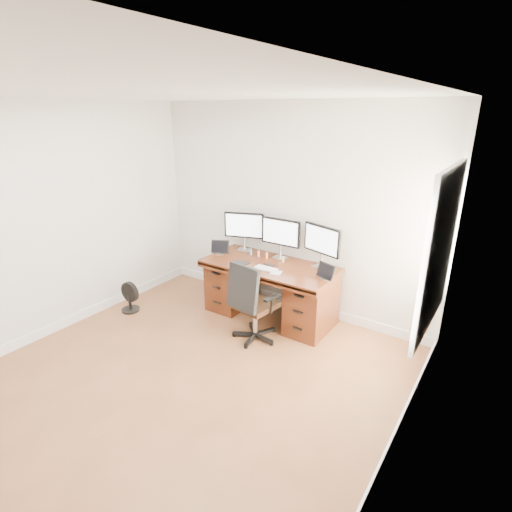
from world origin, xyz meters
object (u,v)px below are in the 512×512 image
Objects in this scene: desk at (270,288)px; keyboard at (266,268)px; floor_fan at (129,297)px; office_chair at (253,315)px; monitor_center at (281,234)px.

keyboard is (0.06, -0.19, 0.36)m from desk.
desk is 4.09× the size of floor_fan.
desk is 0.41m from keyboard.
office_chair is 3.43× the size of keyboard.
monitor_center is at bearing 34.07° from floor_fan.
office_chair is 0.60m from keyboard.
monitor_center is (1.65, 1.18, 0.88)m from floor_fan.
monitor_center is (-0.13, 0.84, 0.77)m from office_chair.
floor_fan is 1.46× the size of keyboard.
monitor_center reaches higher than floor_fan.
desk is at bearing 28.22° from floor_fan.
keyboard is (-0.08, 0.41, 0.44)m from office_chair.
office_chair reaches higher than keyboard.
keyboard is (1.71, 0.75, 0.56)m from floor_fan.
keyboard is (0.06, -0.43, -0.33)m from monitor_center.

